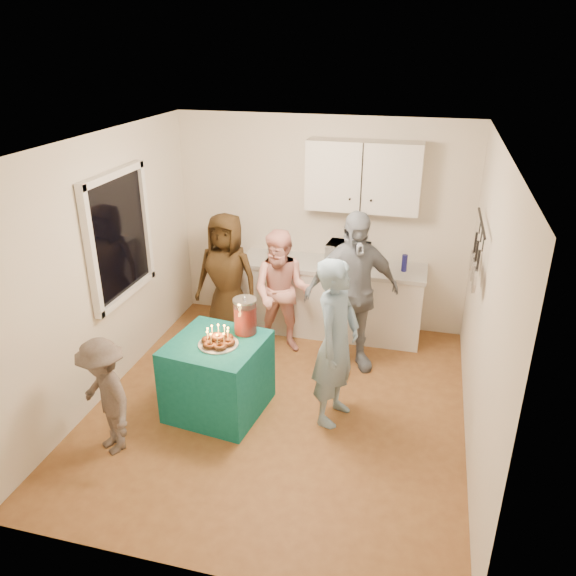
% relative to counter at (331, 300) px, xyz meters
% --- Properties ---
extents(floor, '(4.00, 4.00, 0.00)m').
position_rel_counter_xyz_m(floor, '(-0.20, -1.70, -0.43)').
color(floor, brown).
rests_on(floor, ground).
extents(ceiling, '(4.00, 4.00, 0.00)m').
position_rel_counter_xyz_m(ceiling, '(-0.20, -1.70, 2.17)').
color(ceiling, white).
rests_on(ceiling, floor).
extents(back_wall, '(3.60, 3.60, 0.00)m').
position_rel_counter_xyz_m(back_wall, '(-0.20, 0.30, 0.87)').
color(back_wall, silver).
rests_on(back_wall, floor).
extents(left_wall, '(4.00, 4.00, 0.00)m').
position_rel_counter_xyz_m(left_wall, '(-2.00, -1.70, 0.87)').
color(left_wall, silver).
rests_on(left_wall, floor).
extents(right_wall, '(4.00, 4.00, 0.00)m').
position_rel_counter_xyz_m(right_wall, '(1.60, -1.70, 0.87)').
color(right_wall, silver).
rests_on(right_wall, floor).
extents(window_night, '(0.04, 1.00, 1.20)m').
position_rel_counter_xyz_m(window_night, '(-1.97, -1.40, 1.12)').
color(window_night, black).
rests_on(window_night, left_wall).
extents(counter, '(2.20, 0.58, 0.86)m').
position_rel_counter_xyz_m(counter, '(0.00, 0.00, 0.00)').
color(counter, white).
rests_on(counter, floor).
extents(countertop, '(2.24, 0.62, 0.05)m').
position_rel_counter_xyz_m(countertop, '(0.00, -0.00, 0.46)').
color(countertop, beige).
rests_on(countertop, counter).
extents(upper_cabinet, '(1.30, 0.30, 0.80)m').
position_rel_counter_xyz_m(upper_cabinet, '(0.30, 0.15, 1.52)').
color(upper_cabinet, white).
rests_on(upper_cabinet, back_wall).
extents(pot_rack, '(0.12, 1.00, 0.60)m').
position_rel_counter_xyz_m(pot_rack, '(1.52, -1.00, 1.17)').
color(pot_rack, black).
rests_on(pot_rack, right_wall).
extents(microwave, '(0.52, 0.38, 0.27)m').
position_rel_counter_xyz_m(microwave, '(0.18, 0.00, 0.62)').
color(microwave, white).
rests_on(microwave, countertop).
extents(party_table, '(0.95, 0.95, 0.76)m').
position_rel_counter_xyz_m(party_table, '(-0.77, -1.89, -0.05)').
color(party_table, '#0F6760').
rests_on(party_table, floor).
extents(donut_cake, '(0.38, 0.38, 0.18)m').
position_rel_counter_xyz_m(donut_cake, '(-0.72, -1.93, 0.42)').
color(donut_cake, '#381C0C').
rests_on(donut_cake, party_table).
extents(punch_jar, '(0.22, 0.22, 0.34)m').
position_rel_counter_xyz_m(punch_jar, '(-0.55, -1.64, 0.50)').
color(punch_jar, red).
rests_on(punch_jar, party_table).
extents(man_birthday, '(0.53, 0.68, 1.65)m').
position_rel_counter_xyz_m(man_birthday, '(0.36, -1.73, 0.39)').
color(man_birthday, '#7D9CB6').
rests_on(man_birthday, floor).
extents(woman_back_left, '(0.81, 0.56, 1.58)m').
position_rel_counter_xyz_m(woman_back_left, '(-1.18, -0.47, 0.36)').
color(woman_back_left, '#4F3516').
rests_on(woman_back_left, floor).
extents(woman_back_center, '(0.72, 0.56, 1.47)m').
position_rel_counter_xyz_m(woman_back_center, '(-0.47, -0.58, 0.30)').
color(woman_back_center, pink).
rests_on(woman_back_center, floor).
extents(woman_back_right, '(1.14, 0.89, 1.81)m').
position_rel_counter_xyz_m(woman_back_right, '(0.35, -0.77, 0.47)').
color(woman_back_right, '#0F1D33').
rests_on(woman_back_right, floor).
extents(child_near_left, '(0.82, 0.74, 1.11)m').
position_rel_counter_xyz_m(child_near_left, '(-1.49, -2.69, 0.12)').
color(child_near_left, '#4D423E').
rests_on(child_near_left, floor).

